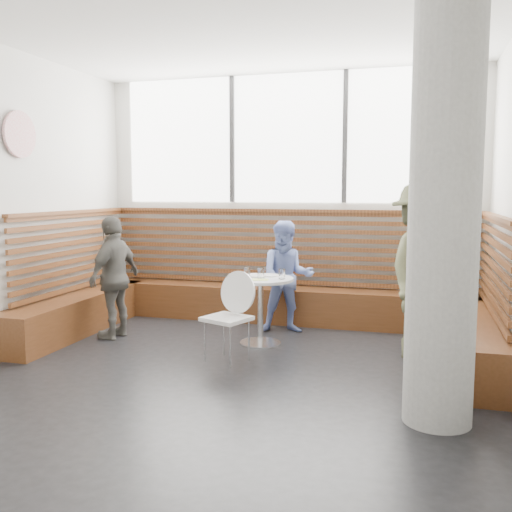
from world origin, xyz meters
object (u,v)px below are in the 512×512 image
(concrete_column, at_px, (445,205))
(child_left, at_px, (114,277))
(child_back, at_px, (287,277))
(cafe_table, at_px, (260,297))
(adult_man, at_px, (422,270))
(cafe_chair, at_px, (229,309))

(concrete_column, relative_size, child_left, 2.26)
(child_back, bearing_deg, concrete_column, -69.82)
(concrete_column, distance_m, cafe_table, 2.71)
(concrete_column, bearing_deg, child_back, 125.77)
(adult_man, bearing_deg, cafe_table, 107.22)
(adult_man, height_order, child_back, adult_man)
(adult_man, distance_m, child_back, 1.69)
(cafe_table, height_order, cafe_chair, cafe_chair)
(cafe_chair, bearing_deg, adult_man, 39.99)
(cafe_table, relative_size, adult_man, 0.42)
(child_back, height_order, child_left, child_left)
(cafe_table, height_order, child_left, child_left)
(cafe_table, bearing_deg, child_left, -174.56)
(adult_man, bearing_deg, cafe_chair, 126.33)
(cafe_table, bearing_deg, concrete_column, -42.91)
(child_left, bearing_deg, cafe_table, 102.48)
(cafe_table, xyz_separation_m, adult_man, (1.70, -0.01, 0.37))
(concrete_column, xyz_separation_m, cafe_chair, (-1.98, 1.06, -1.08))
(adult_man, relative_size, child_back, 1.34)
(cafe_chair, bearing_deg, child_left, -175.72)
(child_left, bearing_deg, adult_man, 99.56)
(concrete_column, bearing_deg, adult_man, 94.31)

